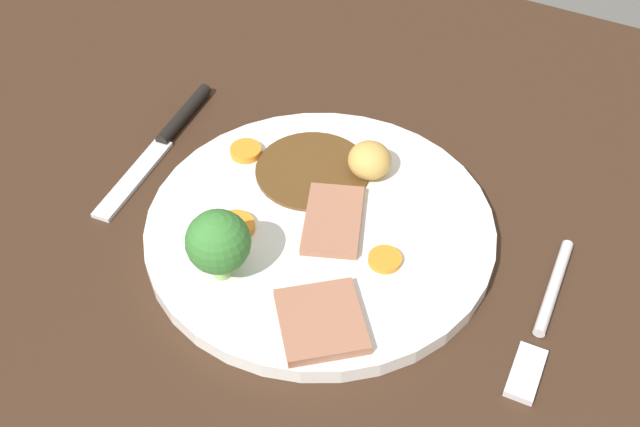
# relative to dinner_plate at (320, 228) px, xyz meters

# --- Properties ---
(dining_table) EXTENTS (1.20, 0.84, 0.04)m
(dining_table) POSITION_rel_dinner_plate_xyz_m (-0.03, -0.01, -0.02)
(dining_table) COLOR #382316
(dining_table) RESTS_ON ground
(dinner_plate) EXTENTS (0.28, 0.28, 0.01)m
(dinner_plate) POSITION_rel_dinner_plate_xyz_m (0.00, 0.00, 0.00)
(dinner_plate) COLOR white
(dinner_plate) RESTS_ON dining_table
(gravy_pool) EXTENTS (0.10, 0.10, 0.00)m
(gravy_pool) POSITION_rel_dinner_plate_xyz_m (0.03, -0.05, 0.01)
(gravy_pool) COLOR #563819
(gravy_pool) RESTS_ON dinner_plate
(meat_slice_main) EXTENTS (0.09, 0.09, 0.01)m
(meat_slice_main) POSITION_rel_dinner_plate_xyz_m (-0.05, 0.09, 0.01)
(meat_slice_main) COLOR #9E664C
(meat_slice_main) RESTS_ON dinner_plate
(meat_slice_under) EXTENTS (0.07, 0.08, 0.01)m
(meat_slice_under) POSITION_rel_dinner_plate_xyz_m (-0.01, -0.00, 0.01)
(meat_slice_under) COLOR #9E664C
(meat_slice_under) RESTS_ON dinner_plate
(roast_potato_left) EXTENTS (0.05, 0.05, 0.03)m
(roast_potato_left) POSITION_rel_dinner_plate_xyz_m (-0.01, -0.07, 0.02)
(roast_potato_left) COLOR tan
(roast_potato_left) RESTS_ON dinner_plate
(carrot_coin_front) EXTENTS (0.03, 0.03, 0.01)m
(carrot_coin_front) POSITION_rel_dinner_plate_xyz_m (-0.06, 0.01, 0.01)
(carrot_coin_front) COLOR orange
(carrot_coin_front) RESTS_ON dinner_plate
(carrot_coin_back) EXTENTS (0.03, 0.03, 0.01)m
(carrot_coin_back) POSITION_rel_dinner_plate_xyz_m (0.06, 0.04, 0.01)
(carrot_coin_back) COLOR orange
(carrot_coin_back) RESTS_ON dinner_plate
(carrot_coin_side) EXTENTS (0.03, 0.03, 0.01)m
(carrot_coin_side) POSITION_rel_dinner_plate_xyz_m (0.10, -0.04, 0.01)
(carrot_coin_side) COLOR orange
(carrot_coin_side) RESTS_ON dinner_plate
(broccoli_floret) EXTENTS (0.05, 0.05, 0.06)m
(broccoli_floret) POSITION_rel_dinner_plate_xyz_m (0.04, 0.08, 0.04)
(broccoli_floret) COLOR #8CB766
(broccoli_floret) RESTS_ON dinner_plate
(fork) EXTENTS (0.02, 0.15, 0.01)m
(fork) POSITION_rel_dinner_plate_xyz_m (-0.19, 0.00, -0.00)
(fork) COLOR silver
(fork) RESTS_ON dining_table
(knife) EXTENTS (0.03, 0.19, 0.01)m
(knife) POSITION_rel_dinner_plate_xyz_m (0.18, -0.04, -0.00)
(knife) COLOR black
(knife) RESTS_ON dining_table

